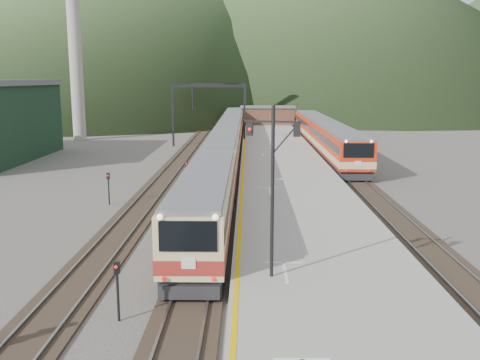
{
  "coord_description": "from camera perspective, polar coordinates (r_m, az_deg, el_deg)",
  "views": [
    {
      "loc": [
        2.27,
        -14.51,
        8.69
      ],
      "look_at": [
        1.74,
        20.78,
        2.0
      ],
      "focal_mm": 40.0,
      "sensor_mm": 36.0,
      "label": 1
    }
  ],
  "objects": [
    {
      "name": "main_train",
      "position": [
        57.27,
        -1.42,
        3.91
      ],
      "size": [
        2.72,
        74.71,
        3.32
      ],
      "color": "#D3BA83",
      "rests_on": "track_main"
    },
    {
      "name": "track_second",
      "position": [
        55.96,
        10.35,
        1.7
      ],
      "size": [
        2.6,
        200.0,
        0.23
      ],
      "color": "black",
      "rests_on": "ground"
    },
    {
      "name": "signal_mast",
      "position": [
        20.46,
        3.5,
        0.62
      ],
      "size": [
        2.17,
        0.59,
        6.72
      ],
      "color": "black",
      "rests_on": "platform"
    },
    {
      "name": "hill_b",
      "position": [
        247.76,
        7.63,
        17.32
      ],
      "size": [
        220.0,
        220.0,
        75.0
      ],
      "primitive_type": "cone",
      "color": "#2E4521",
      "rests_on": "ground"
    },
    {
      "name": "gantry_far",
      "position": [
        94.7,
        -2.26,
        8.85
      ],
      "size": [
        9.55,
        0.25,
        8.0
      ],
      "color": "black",
      "rests_on": "ground"
    },
    {
      "name": "track_far",
      "position": [
        55.67,
        -6.65,
        1.75
      ],
      "size": [
        2.6,
        200.0,
        0.23
      ],
      "color": "black",
      "rests_on": "ground"
    },
    {
      "name": "platform",
      "position": [
        53.25,
        4.44,
        1.85
      ],
      "size": [
        8.0,
        100.0,
        1.0
      ],
      "primitive_type": "cube",
      "color": "gray",
      "rests_on": "ground"
    },
    {
      "name": "short_signal_b",
      "position": [
        42.57,
        -5.7,
        0.91
      ],
      "size": [
        0.26,
        0.23,
        2.27
      ],
      "color": "black",
      "rests_on": "ground"
    },
    {
      "name": "short_signal_a",
      "position": [
        20.09,
        -12.95,
        -10.64
      ],
      "size": [
        0.27,
        0.24,
        2.27
      ],
      "color": "black",
      "rests_on": "ground"
    },
    {
      "name": "hill_a",
      "position": [
        209.92,
        -11.22,
        16.37
      ],
      "size": [
        180.0,
        180.0,
        60.0
      ],
      "primitive_type": "cone",
      "color": "#2E4521",
      "rests_on": "ground"
    },
    {
      "name": "short_signal_c",
      "position": [
        38.34,
        -13.85,
        -0.45
      ],
      "size": [
        0.24,
        0.19,
        2.27
      ],
      "color": "black",
      "rests_on": "ground"
    },
    {
      "name": "second_train",
      "position": [
        66.32,
        8.89,
        4.92
      ],
      "size": [
        3.09,
        42.02,
        3.77
      ],
      "color": "red",
      "rests_on": "track_second"
    },
    {
      "name": "station_shed",
      "position": [
        92.78,
        2.94,
        6.94
      ],
      "size": [
        9.4,
        4.4,
        3.1
      ],
      "color": "brown",
      "rests_on": "platform"
    },
    {
      "name": "smokestack",
      "position": [
        80.52,
        -17.27,
        14.76
      ],
      "size": [
        1.8,
        1.8,
        30.0
      ],
      "primitive_type": "cylinder",
      "color": "#9E998E",
      "rests_on": "ground"
    },
    {
      "name": "track_main",
      "position": [
        55.24,
        -1.5,
        1.75
      ],
      "size": [
        2.6,
        200.0,
        0.23
      ],
      "color": "black",
      "rests_on": "ground"
    },
    {
      "name": "gantry_near",
      "position": [
        69.77,
        -3.38,
        8.17
      ],
      "size": [
        9.55,
        0.25,
        8.0
      ],
      "color": "black",
      "rests_on": "ground"
    }
  ]
}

